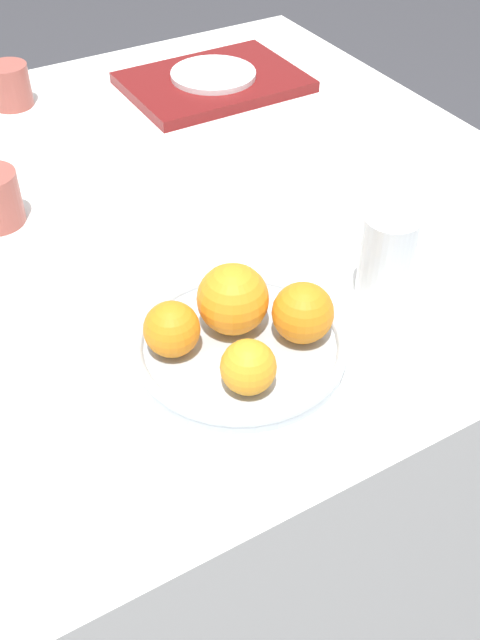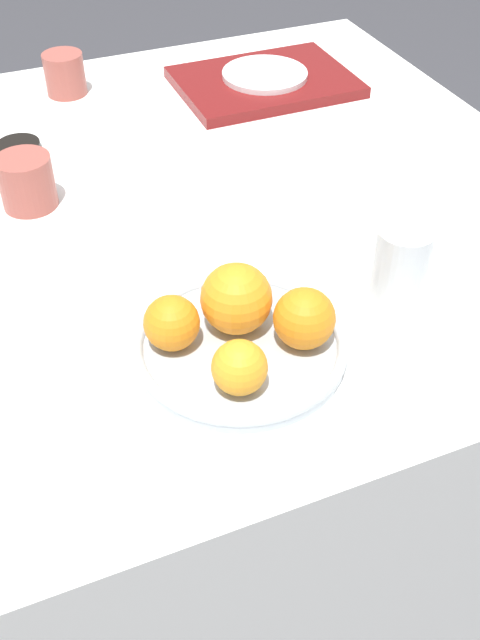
{
  "view_description": "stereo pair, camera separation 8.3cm",
  "coord_description": "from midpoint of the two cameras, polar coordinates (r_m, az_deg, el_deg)",
  "views": [
    {
      "loc": [
        -0.38,
        -0.87,
        1.36
      ],
      "look_at": [
        -0.07,
        -0.33,
        0.8
      ],
      "focal_mm": 42.0,
      "sensor_mm": 36.0,
      "label": 1
    },
    {
      "loc": [
        -0.3,
        -0.9,
        1.36
      ],
      "look_at": [
        -0.07,
        -0.33,
        0.8
      ],
      "focal_mm": 42.0,
      "sensor_mm": 36.0,
      "label": 2
    }
  ],
  "objects": [
    {
      "name": "serving_tray",
      "position": [
        1.45,
        -3.75,
        17.58
      ],
      "size": [
        0.32,
        0.23,
        0.02
      ],
      "color": "maroon",
      "rests_on": "table"
    },
    {
      "name": "orange_2",
      "position": [
        0.83,
        -8.08,
        -0.83
      ],
      "size": [
        0.06,
        0.06,
        0.06
      ],
      "color": "orange",
      "rests_on": "fruit_platter"
    },
    {
      "name": "orange_3",
      "position": [
        0.78,
        -2.4,
        -3.75
      ],
      "size": [
        0.06,
        0.06,
        0.06
      ],
      "color": "orange",
      "rests_on": "fruit_platter"
    },
    {
      "name": "water_glass",
      "position": [
        0.91,
        8.56,
        4.5
      ],
      "size": [
        0.07,
        0.07,
        0.12
      ],
      "color": "silver",
      "rests_on": "table"
    },
    {
      "name": "table",
      "position": [
        1.36,
        -6.38,
        -4.47
      ],
      "size": [
        1.1,
        1.09,
        0.75
      ],
      "color": "white",
      "rests_on": "ground_plane"
    },
    {
      "name": "side_plate",
      "position": [
        1.44,
        -3.78,
        18.13
      ],
      "size": [
        0.16,
        0.16,
        0.01
      ],
      "color": "white",
      "rests_on": "serving_tray"
    },
    {
      "name": "orange_0",
      "position": [
        0.84,
        -3.35,
        1.48
      ],
      "size": [
        0.08,
        0.08,
        0.08
      ],
      "color": "orange",
      "rests_on": "fruit_platter"
    },
    {
      "name": "cup_2",
      "position": [
        1.44,
        -18.81,
        16.51
      ],
      "size": [
        0.07,
        0.07,
        0.07
      ],
      "color": "#9E4C42",
      "rests_on": "table"
    },
    {
      "name": "ground_plane",
      "position": [
        1.65,
        -5.38,
        -13.55
      ],
      "size": [
        12.0,
        12.0,
        0.0
      ],
      "primitive_type": "plane",
      "color": "#38383D"
    },
    {
      "name": "orange_1",
      "position": [
        0.84,
        2.06,
        0.45
      ],
      "size": [
        0.07,
        0.07,
        0.07
      ],
      "color": "orange",
      "rests_on": "fruit_platter"
    },
    {
      "name": "fruit_platter",
      "position": [
        0.85,
        -2.77,
        -2.08
      ],
      "size": [
        0.25,
        0.25,
        0.02
      ],
      "color": "#B2BCC6",
      "rests_on": "table"
    }
  ]
}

